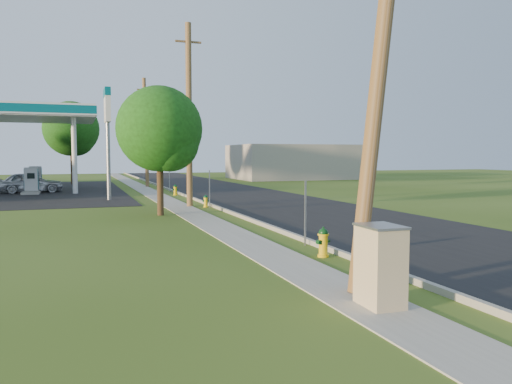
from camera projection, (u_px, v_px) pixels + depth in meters
ground_plane at (374, 277)px, 11.36m from camera, size 140.00×140.00×0.00m
road at (336, 217)px, 22.26m from camera, size 8.00×120.00×0.02m
curb at (251, 220)px, 20.91m from camera, size 0.15×120.00×0.15m
sidewalk at (211, 223)px, 20.32m from camera, size 1.50×120.00×0.03m
utility_pole_near at (381, 53)px, 9.86m from camera, size 1.40×0.32×9.48m
utility_pole_mid at (189, 115)px, 26.75m from camera, size 1.40×0.32×9.80m
utility_pole_far at (146, 132)px, 43.66m from camera, size 1.40×0.32×9.50m
sign_post_near at (305, 213)px, 15.31m from camera, size 0.05×0.04×2.00m
sign_post_mid at (210, 189)px, 26.39m from camera, size 0.05×0.04×2.00m
sign_post_far at (169, 179)px, 37.84m from camera, size 0.05×0.04×2.00m
fuel_pump_ne at (31, 184)px, 36.27m from camera, size 1.20×3.20×1.90m
fuel_pump_se at (36, 181)px, 40.03m from camera, size 1.20×3.20×1.90m
price_pylon at (107, 112)px, 30.57m from camera, size 0.34×2.04×6.85m
distant_building at (293, 162)px, 59.51m from camera, size 14.00×10.00×4.00m
tree_verge at (162, 132)px, 22.84m from camera, size 3.93×3.93×5.96m
tree_lot at (72, 131)px, 47.92m from camera, size 5.26×5.26×7.97m
hydrant_near at (323, 242)px, 13.63m from camera, size 0.43×0.38×0.83m
hydrant_mid at (206, 201)px, 26.68m from camera, size 0.35×0.31×0.67m
hydrant_far at (175, 190)px, 34.73m from camera, size 0.39×0.35×0.76m
utility_cabinet at (380, 266)px, 9.08m from camera, size 0.70×0.90×1.52m
car_silver at (30, 182)px, 37.04m from camera, size 4.68×2.22×1.54m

